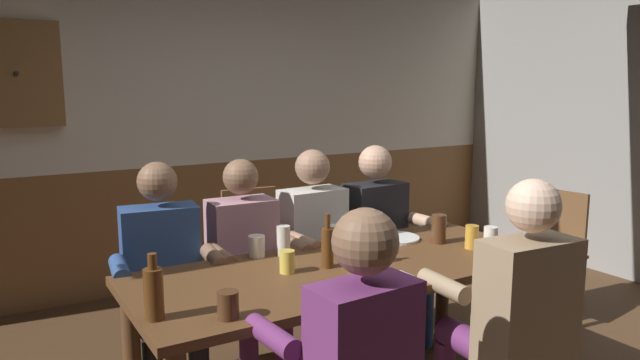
% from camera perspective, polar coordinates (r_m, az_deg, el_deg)
% --- Properties ---
extents(back_wall_upper, '(6.19, 0.12, 1.52)m').
position_cam_1_polar(back_wall_upper, '(4.73, -12.99, 10.69)').
color(back_wall_upper, beige).
extents(back_wall_wainscot, '(6.19, 0.12, 0.97)m').
position_cam_1_polar(back_wall_wainscot, '(4.86, -12.45, -4.14)').
color(back_wall_wainscot, brown).
rests_on(back_wall_wainscot, ground_plane).
extents(dining_table, '(2.05, 0.84, 0.75)m').
position_cam_1_polar(dining_table, '(2.83, 2.65, -10.27)').
color(dining_table, brown).
rests_on(dining_table, ground_plane).
extents(person_0, '(0.56, 0.54, 1.22)m').
position_cam_1_polar(person_0, '(3.11, -15.14, -8.56)').
color(person_0, '#2D4C84').
rests_on(person_0, ground_plane).
extents(person_1, '(0.52, 0.53, 1.20)m').
position_cam_1_polar(person_1, '(3.26, -7.20, -7.52)').
color(person_1, '#B78493').
rests_on(person_1, ground_plane).
extents(person_2, '(0.54, 0.51, 1.23)m').
position_cam_1_polar(person_2, '(3.47, -0.12, -6.14)').
color(person_2, silver).
rests_on(person_2, ground_plane).
extents(person_3, '(0.55, 0.55, 1.23)m').
position_cam_1_polar(person_3, '(3.71, 6.12, -5.18)').
color(person_3, black).
rests_on(person_3, ground_plane).
extents(person_4, '(0.53, 0.54, 1.21)m').
position_cam_1_polar(person_4, '(2.12, 2.85, -16.78)').
color(person_4, '#6B2D66').
rests_on(person_4, ground_plane).
extents(person_5, '(0.56, 0.55, 1.24)m').
position_cam_1_polar(person_5, '(2.63, 18.47, -11.66)').
color(person_5, '#997F60').
rests_on(person_5, ground_plane).
extents(chair_empty_near_right, '(0.48, 0.48, 0.88)m').
position_cam_1_polar(chair_empty_near_right, '(4.10, -6.41, -6.66)').
color(chair_empty_near_right, brown).
rests_on(chair_empty_near_right, ground_plane).
extents(chair_empty_near_left, '(0.50, 0.50, 0.88)m').
position_cam_1_polar(chair_empty_near_left, '(4.32, 21.55, -6.43)').
color(chair_empty_near_left, brown).
rests_on(chair_empty_near_left, ground_plane).
extents(condiment_caddy, '(0.14, 0.10, 0.05)m').
position_cam_1_polar(condiment_caddy, '(2.52, 7.36, -9.87)').
color(condiment_caddy, '#B2B7BC').
rests_on(condiment_caddy, dining_table).
extents(plate_0, '(0.27, 0.27, 0.01)m').
position_cam_1_polar(plate_0, '(3.27, 7.37, -5.68)').
color(plate_0, white).
rests_on(plate_0, dining_table).
extents(bottle_0, '(0.06, 0.06, 0.25)m').
position_cam_1_polar(bottle_0, '(2.76, 3.41, -6.36)').
color(bottle_0, gold).
rests_on(bottle_0, dining_table).
extents(bottle_1, '(0.06, 0.06, 0.26)m').
position_cam_1_polar(bottle_1, '(2.73, 0.73, -6.54)').
color(bottle_1, '#593314').
rests_on(bottle_1, dining_table).
extents(bottle_2, '(0.07, 0.07, 0.25)m').
position_cam_1_polar(bottle_2, '(2.24, -16.05, -10.57)').
color(bottle_2, '#593314').
rests_on(bottle_2, dining_table).
extents(pint_glass_0, '(0.08, 0.08, 0.10)m').
position_cam_1_polar(pint_glass_0, '(3.15, 1.67, -5.39)').
color(pint_glass_0, white).
rests_on(pint_glass_0, dining_table).
extents(pint_glass_1, '(0.07, 0.07, 0.12)m').
position_cam_1_polar(pint_glass_1, '(3.16, 14.66, -5.43)').
color(pint_glass_1, gold).
rests_on(pint_glass_1, dining_table).
extents(pint_glass_2, '(0.08, 0.08, 0.16)m').
position_cam_1_polar(pint_glass_2, '(3.22, 11.60, -4.74)').
color(pint_glass_2, '#4C2D19').
rests_on(pint_glass_2, dining_table).
extents(pint_glass_3, '(0.07, 0.07, 0.10)m').
position_cam_1_polar(pint_glass_3, '(2.68, -3.26, -8.03)').
color(pint_glass_3, '#E5C64C').
rests_on(pint_glass_3, dining_table).
extents(pint_glass_4, '(0.07, 0.07, 0.13)m').
position_cam_1_polar(pint_glass_4, '(3.14, 16.43, -5.58)').
color(pint_glass_4, white).
rests_on(pint_glass_4, dining_table).
extents(pint_glass_5, '(0.07, 0.07, 0.15)m').
position_cam_1_polar(pint_glass_5, '(2.94, -3.62, -5.97)').
color(pint_glass_5, white).
rests_on(pint_glass_5, dining_table).
extents(pint_glass_6, '(0.08, 0.08, 0.11)m').
position_cam_1_polar(pint_glass_6, '(2.93, -6.26, -6.50)').
color(pint_glass_6, white).
rests_on(pint_glass_6, dining_table).
extents(pint_glass_7, '(0.08, 0.08, 0.10)m').
position_cam_1_polar(pint_glass_7, '(2.20, -9.05, -12.04)').
color(pint_glass_7, '#4C2D19').
rests_on(pint_glass_7, dining_table).
extents(wall_dart_cabinet, '(0.56, 0.15, 0.70)m').
position_cam_1_polar(wall_dart_cabinet, '(4.37, -27.78, 9.23)').
color(wall_dart_cabinet, brown).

